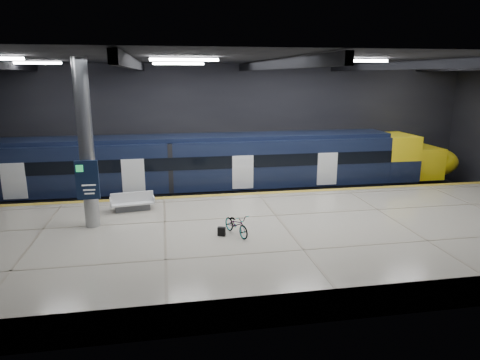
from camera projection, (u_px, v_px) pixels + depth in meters
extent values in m
plane|color=black|center=(270.00, 230.00, 20.69)|extent=(30.00, 30.00, 0.00)
cube|color=black|center=(241.00, 128.00, 27.38)|extent=(30.00, 0.10, 8.00)
cube|color=black|center=(341.00, 195.00, 12.09)|extent=(30.00, 0.10, 8.00)
cube|color=black|center=(273.00, 59.00, 18.78)|extent=(30.00, 16.00, 0.10)
cube|color=black|center=(134.00, 64.00, 17.82)|extent=(0.25, 16.00, 0.40)
cube|color=black|center=(273.00, 65.00, 18.84)|extent=(0.25, 16.00, 0.40)
cube|color=black|center=(398.00, 65.00, 19.86)|extent=(0.25, 16.00, 0.40)
cube|color=white|center=(184.00, 60.00, 16.21)|extent=(2.60, 0.18, 0.10)
cube|color=white|center=(357.00, 61.00, 17.41)|extent=(2.60, 0.18, 0.10)
cube|color=white|center=(33.00, 63.00, 20.76)|extent=(2.60, 0.18, 0.10)
cube|color=white|center=(178.00, 64.00, 21.95)|extent=(2.60, 0.18, 0.10)
cube|color=white|center=(309.00, 64.00, 23.14)|extent=(2.60, 0.18, 0.10)
cube|color=white|center=(426.00, 65.00, 24.33)|extent=(2.60, 0.18, 0.10)
cube|color=beige|center=(285.00, 239.00, 18.17)|extent=(30.00, 11.00, 1.10)
cube|color=gold|center=(258.00, 193.00, 23.06)|extent=(30.00, 0.40, 0.01)
cube|color=gray|center=(251.00, 201.00, 25.24)|extent=(30.00, 0.08, 0.16)
cube|color=gray|center=(246.00, 194.00, 26.62)|extent=(30.00, 0.08, 0.16)
cube|color=black|center=(188.00, 193.00, 25.21)|extent=(24.00, 2.58, 0.80)
cube|color=black|center=(188.00, 163.00, 24.78)|extent=(24.00, 2.80, 2.75)
cube|color=black|center=(187.00, 138.00, 24.42)|extent=(24.00, 2.30, 0.24)
cube|color=black|center=(189.00, 164.00, 23.37)|extent=(24.00, 0.04, 0.70)
cube|color=white|center=(243.00, 172.00, 24.02)|extent=(1.20, 0.05, 1.90)
cube|color=yellow|center=(394.00, 156.00, 26.99)|extent=(2.00, 2.80, 2.75)
ellipsoid|color=yellow|center=(431.00, 162.00, 27.55)|extent=(3.60, 2.52, 1.90)
cube|color=black|center=(399.00, 153.00, 27.00)|extent=(1.60, 2.38, 0.80)
cube|color=#595B60|center=(133.00, 207.00, 20.15)|extent=(1.62, 0.72, 0.29)
cube|color=silver|center=(132.00, 203.00, 20.09)|extent=(2.06, 1.12, 0.08)
cube|color=silver|center=(132.00, 197.00, 20.03)|extent=(1.95, 0.37, 0.49)
cube|color=silver|center=(111.00, 202.00, 19.76)|extent=(0.18, 0.83, 0.29)
cube|color=silver|center=(153.00, 198.00, 20.37)|extent=(0.18, 0.83, 0.29)
imported|color=#99999E|center=(236.00, 224.00, 17.00)|extent=(1.16, 1.76, 0.87)
cube|color=black|center=(222.00, 231.00, 16.96)|extent=(0.35, 0.28, 0.35)
cylinder|color=#9EA0A5|center=(86.00, 145.00, 17.29)|extent=(0.60, 0.60, 6.90)
cube|color=#0D1932|center=(87.00, 180.00, 17.21)|extent=(0.90, 0.12, 1.60)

